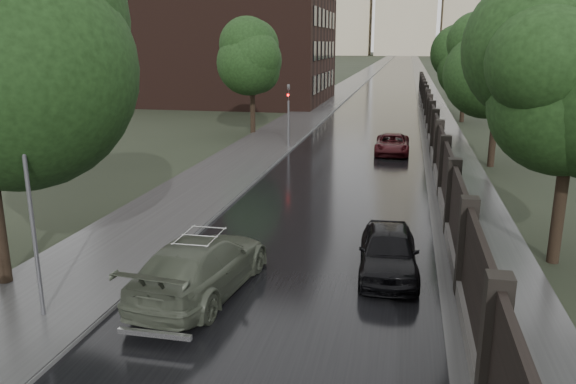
% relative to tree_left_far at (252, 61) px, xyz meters
% --- Properties ---
extents(ground, '(800.00, 800.00, 0.00)m').
position_rel_tree_left_far_xyz_m(ground, '(8.00, -30.00, -5.24)').
color(ground, black).
rests_on(ground, ground).
extents(road, '(8.00, 420.00, 0.02)m').
position_rel_tree_left_far_xyz_m(road, '(8.00, 160.00, -5.23)').
color(road, black).
rests_on(road, ground).
extents(sidewalk_left, '(4.00, 420.00, 0.16)m').
position_rel_tree_left_far_xyz_m(sidewalk_left, '(2.00, 160.00, -5.16)').
color(sidewalk_left, '#2D2D2D').
rests_on(sidewalk_left, ground).
extents(verge_right, '(3.00, 420.00, 0.08)m').
position_rel_tree_left_far_xyz_m(verge_right, '(13.50, 160.00, -5.20)').
color(verge_right, '#2D2D2D').
rests_on(verge_right, ground).
extents(fence_right, '(0.45, 75.72, 2.70)m').
position_rel_tree_left_far_xyz_m(fence_right, '(12.60, 2.01, -4.23)').
color(fence_right, '#383533').
rests_on(fence_right, ground).
extents(tree_left_far, '(4.25, 4.25, 7.39)m').
position_rel_tree_left_far_xyz_m(tree_left_far, '(0.00, 0.00, 0.00)').
color(tree_left_far, black).
rests_on(tree_left_far, ground).
extents(tree_right_a, '(4.08, 4.08, 7.01)m').
position_rel_tree_left_far_xyz_m(tree_right_a, '(15.50, -22.00, -0.29)').
color(tree_right_a, black).
rests_on(tree_right_a, ground).
extents(tree_right_b, '(4.08, 4.08, 7.01)m').
position_rel_tree_left_far_xyz_m(tree_right_b, '(15.50, -8.00, -0.29)').
color(tree_right_b, black).
rests_on(tree_right_b, ground).
extents(tree_right_c, '(4.08, 4.08, 7.01)m').
position_rel_tree_left_far_xyz_m(tree_right_c, '(15.50, 10.00, -0.29)').
color(tree_right_c, black).
rests_on(tree_right_c, ground).
extents(lamp_post, '(0.25, 0.12, 5.11)m').
position_rel_tree_left_far_xyz_m(lamp_post, '(2.60, -28.50, -2.57)').
color(lamp_post, '#59595E').
rests_on(lamp_post, ground).
extents(traffic_light, '(0.16, 0.32, 4.00)m').
position_rel_tree_left_far_xyz_m(traffic_light, '(3.70, -5.01, -2.84)').
color(traffic_light, '#59595E').
rests_on(traffic_light, ground).
extents(brick_building, '(24.00, 18.00, 20.00)m').
position_rel_tree_left_far_xyz_m(brick_building, '(-10.00, 22.00, 4.76)').
color(brick_building, black).
rests_on(brick_building, ground).
extents(volga_sedan, '(2.73, 5.56, 1.56)m').
position_rel_tree_left_far_xyz_m(volga_sedan, '(5.79, -26.25, -4.46)').
color(volga_sedan, '#3F4537').
rests_on(volga_sedan, ground).
extents(car_right_near, '(1.86, 4.18, 1.40)m').
position_rel_tree_left_far_xyz_m(car_right_near, '(10.60, -23.95, -4.54)').
color(car_right_near, black).
rests_on(car_right_near, ground).
extents(car_right_far, '(2.00, 4.30, 1.19)m').
position_rel_tree_left_far_xyz_m(car_right_far, '(10.17, -5.54, -4.65)').
color(car_right_far, black).
rests_on(car_right_far, ground).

